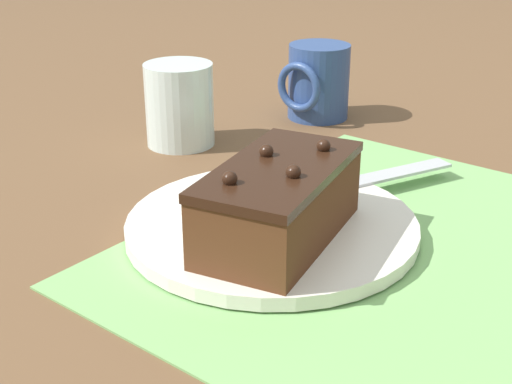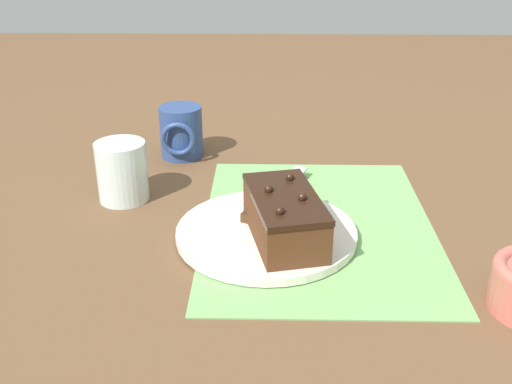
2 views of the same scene
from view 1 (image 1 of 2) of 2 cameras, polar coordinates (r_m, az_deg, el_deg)
The scene contains 7 objects.
ground_plane at distance 0.63m, azimuth 9.14°, elevation -4.11°, with size 3.00×3.00×0.00m, color brown.
placemat_woven at distance 0.63m, azimuth 9.16°, elevation -3.95°, with size 0.46×0.34×0.00m, color #7AB266.
cake_plate at distance 0.63m, azimuth 1.26°, elevation -2.72°, with size 0.26×0.26×0.01m.
chocolate_cake at distance 0.59m, azimuth 1.84°, elevation -0.79°, with size 0.18×0.12×0.07m.
serving_knife at distance 0.69m, azimuth 5.48°, elevation 0.51°, with size 0.22×0.11×0.01m.
drinking_glass at distance 0.85m, azimuth -6.14°, elevation 6.97°, with size 0.08×0.08×0.10m.
coffee_mug at distance 0.95m, azimuth 4.94°, elevation 8.78°, with size 0.09×0.08×0.10m.
Camera 1 is at (0.49, 0.26, 0.29)m, focal length 50.00 mm.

